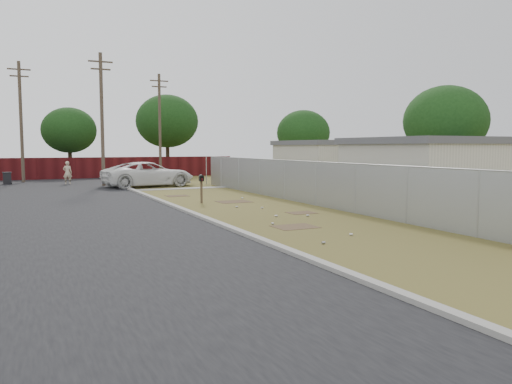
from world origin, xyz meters
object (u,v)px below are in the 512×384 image
pickup_truck (149,174)px  pedestrian (68,173)px  trash_bin (7,178)px  mailbox (201,181)px

pickup_truck → pedestrian: pickup_truck is taller
pickup_truck → pedestrian: 6.53m
pedestrian → trash_bin: 4.30m
pedestrian → mailbox: bearing=119.1°
pedestrian → trash_bin: pedestrian is taller
mailbox → pickup_truck: pickup_truck is taller
pedestrian → trash_bin: size_ratio=1.87×
pickup_truck → pedestrian: bearing=37.5°
pedestrian → trash_bin: bearing=-12.0°
mailbox → trash_bin: 19.17m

